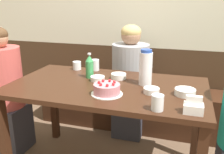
# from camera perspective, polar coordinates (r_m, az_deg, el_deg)

# --- Properties ---
(back_wall) EXTENTS (4.80, 0.04, 2.50)m
(back_wall) POSITION_cam_1_polar(r_m,az_deg,el_deg) (2.81, 5.72, 14.34)
(back_wall) COLOR #3D2819
(back_wall) RESTS_ON ground_plane
(bench_seat) EXTENTS (2.04, 0.38, 0.47)m
(bench_seat) POSITION_cam_1_polar(r_m,az_deg,el_deg) (2.84, 4.20, -6.78)
(bench_seat) COLOR #381E11
(bench_seat) RESTS_ON ground_plane
(dining_table) EXTENTS (1.48, 0.83, 0.77)m
(dining_table) POSITION_cam_1_polar(r_m,az_deg,el_deg) (1.92, -1.11, -4.45)
(dining_table) COLOR #381E11
(dining_table) RESTS_ON ground_plane
(birthday_cake) EXTENTS (0.22, 0.22, 0.09)m
(birthday_cake) POSITION_cam_1_polar(r_m,az_deg,el_deg) (1.70, -1.20, -2.81)
(birthday_cake) COLOR white
(birthday_cake) RESTS_ON dining_table
(water_pitcher) EXTENTS (0.10, 0.10, 0.27)m
(water_pitcher) POSITION_cam_1_polar(r_m,az_deg,el_deg) (1.88, 7.71, 2.12)
(water_pitcher) COLOR white
(water_pitcher) RESTS_ON dining_table
(soju_bottle) EXTENTS (0.06, 0.06, 0.21)m
(soju_bottle) POSITION_cam_1_polar(r_m,az_deg,el_deg) (2.05, -5.16, 2.48)
(soju_bottle) COLOR #388E4C
(soju_bottle) RESTS_ON dining_table
(napkin_holder) EXTENTS (0.11, 0.08, 0.11)m
(napkin_holder) POSITION_cam_1_polar(r_m,az_deg,el_deg) (1.50, 18.13, -6.51)
(napkin_holder) COLOR white
(napkin_holder) RESTS_ON dining_table
(bowl_soup_white) EXTENTS (0.14, 0.14, 0.04)m
(bowl_soup_white) POSITION_cam_1_polar(r_m,az_deg,el_deg) (1.76, 16.35, -3.32)
(bowl_soup_white) COLOR white
(bowl_soup_white) RESTS_ON dining_table
(bowl_rice_small) EXTENTS (0.12, 0.12, 0.04)m
(bowl_rice_small) POSITION_cam_1_polar(r_m,az_deg,el_deg) (2.03, 1.52, 0.21)
(bowl_rice_small) COLOR white
(bowl_rice_small) RESTS_ON dining_table
(bowl_side_dish) EXTENTS (0.11, 0.11, 0.04)m
(bowl_side_dish) POSITION_cam_1_polar(r_m,az_deg,el_deg) (1.98, -3.31, -0.37)
(bowl_side_dish) COLOR white
(bowl_side_dish) RESTS_ON dining_table
(bowl_sauce_shallow) EXTENTS (0.11, 0.11, 0.04)m
(bowl_sauce_shallow) POSITION_cam_1_polar(r_m,az_deg,el_deg) (1.74, 9.00, -3.07)
(bowl_sauce_shallow) COLOR white
(bowl_sauce_shallow) RESTS_ON dining_table
(glass_water_tall) EXTENTS (0.07, 0.07, 0.09)m
(glass_water_tall) POSITION_cam_1_polar(r_m,az_deg,el_deg) (1.48, 10.35, -5.77)
(glass_water_tall) COLOR silver
(glass_water_tall) RESTS_ON dining_table
(glass_tumbler_short) EXTENTS (0.08, 0.08, 0.07)m
(glass_tumbler_short) POSITION_cam_1_polar(r_m,az_deg,el_deg) (2.32, -8.02, 2.61)
(glass_tumbler_short) COLOR silver
(glass_tumbler_short) RESTS_ON dining_table
(glass_shot_small) EXTENTS (0.07, 0.07, 0.10)m
(glass_shot_small) POSITION_cam_1_polar(r_m,az_deg,el_deg) (2.27, -3.86, 2.76)
(glass_shot_small) COLOR silver
(glass_shot_small) RESTS_ON dining_table
(person_teal_shirt) EXTENTS (0.34, 0.34, 1.17)m
(person_teal_shirt) POSITION_cam_1_polar(r_m,az_deg,el_deg) (2.49, -23.25, -3.67)
(person_teal_shirt) COLOR #33333D
(person_teal_shirt) RESTS_ON ground_plane
(person_grey_tee) EXTENTS (0.37, 0.37, 1.16)m
(person_grey_tee) POSITION_cam_1_polar(r_m,az_deg,el_deg) (2.57, 4.12, -1.31)
(person_grey_tee) COLOR #33333D
(person_grey_tee) RESTS_ON ground_plane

